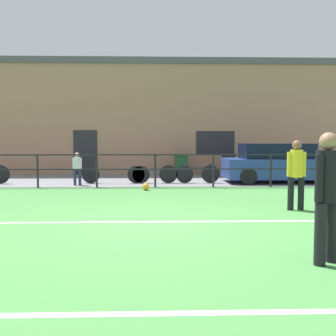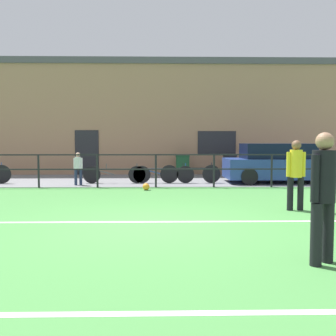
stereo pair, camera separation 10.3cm
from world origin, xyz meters
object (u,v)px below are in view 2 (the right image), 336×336
at_px(bicycle_parked_4, 190,174).
at_px(player_striker, 296,171).
at_px(spectator_child, 78,167).
at_px(trash_bin_0, 183,165).
at_px(player_goalkeeper, 323,190).
at_px(bicycle_parked_0, 164,174).
at_px(trash_bin_1, 230,165).
at_px(parked_car_red, 281,164).
at_px(bicycle_parked_2, 114,174).
at_px(soccer_ball_match, 146,187).

bearing_deg(bicycle_parked_4, player_striker, -70.73).
xyz_separation_m(player_striker, bicycle_parked_4, (-1.98, 5.67, -0.54)).
bearing_deg(spectator_child, trash_bin_0, -151.23).
height_order(player_goalkeeper, bicycle_parked_0, player_goalkeeper).
bearing_deg(spectator_child, trash_bin_1, -164.02).
bearing_deg(player_striker, bicycle_parked_0, -63.15).
height_order(player_goalkeeper, bicycle_parked_4, player_goalkeeper).
relative_size(parked_car_red, bicycle_parked_2, 1.86).
bearing_deg(trash_bin_1, player_striker, -90.23).
bearing_deg(player_goalkeeper, trash_bin_0, 61.47).
distance_m(soccer_ball_match, spectator_child, 2.87).
bearing_deg(bicycle_parked_4, parked_car_red, 3.24).
bearing_deg(soccer_ball_match, bicycle_parked_0, 73.00).
distance_m(bicycle_parked_0, bicycle_parked_4, 1.00).
xyz_separation_m(soccer_ball_match, parked_car_red, (5.07, 2.13, 0.61)).
height_order(parked_car_red, bicycle_parked_0, parked_car_red).
relative_size(soccer_ball_match, trash_bin_1, 0.23).
distance_m(player_goalkeeper, bicycle_parked_4, 9.65).
xyz_separation_m(spectator_child, bicycle_parked_2, (1.22, 0.59, -0.32)).
bearing_deg(trash_bin_0, player_goalkeeper, -85.14).
bearing_deg(parked_car_red, spectator_child, -174.05).
distance_m(player_goalkeeper, bicycle_parked_0, 9.80).
xyz_separation_m(bicycle_parked_2, trash_bin_1, (4.86, 2.93, 0.16)).
xyz_separation_m(bicycle_parked_4, trash_bin_0, (-0.11, 3.08, 0.12)).
bearing_deg(parked_car_red, trash_bin_1, 118.18).
distance_m(parked_car_red, bicycle_parked_4, 3.51).
distance_m(player_striker, bicycle_parked_0, 6.44).
xyz_separation_m(spectator_child, bicycle_parked_0, (3.06, 0.59, -0.32)).
relative_size(spectator_child, trash_bin_1, 1.18).
xyz_separation_m(soccer_ball_match, bicycle_parked_4, (1.59, 1.93, 0.26)).
bearing_deg(player_goalkeeper, player_striker, 42.00).
bearing_deg(player_striker, bicycle_parked_2, -50.50).
distance_m(soccer_ball_match, bicycle_parked_2, 2.31).
xyz_separation_m(bicycle_parked_2, bicycle_parked_4, (2.84, 0.00, 0.02)).
xyz_separation_m(player_striker, parked_car_red, (1.50, 5.87, -0.19)).
height_order(bicycle_parked_2, trash_bin_0, trash_bin_0).
relative_size(bicycle_parked_0, bicycle_parked_4, 1.01).
height_order(bicycle_parked_0, trash_bin_0, trash_bin_0).
bearing_deg(player_striker, parked_car_red, -105.22).
bearing_deg(bicycle_parked_2, player_goalkeeper, -68.30).
height_order(soccer_ball_match, bicycle_parked_0, bicycle_parked_0).
bearing_deg(player_striker, trash_bin_1, -91.12).
bearing_deg(player_goalkeeper, bicycle_parked_0, 68.21).
distance_m(trash_bin_0, trash_bin_1, 2.13).
height_order(player_goalkeeper, spectator_child, player_goalkeeper).
bearing_deg(trash_bin_1, bicycle_parked_4, -124.53).
xyz_separation_m(bicycle_parked_0, trash_bin_1, (3.02, 2.93, 0.16)).
xyz_separation_m(player_goalkeeper, bicycle_parked_2, (-3.81, 9.58, -0.61)).
xyz_separation_m(parked_car_red, bicycle_parked_2, (-6.33, -0.20, -0.37)).
relative_size(player_striker, trash_bin_1, 1.63).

